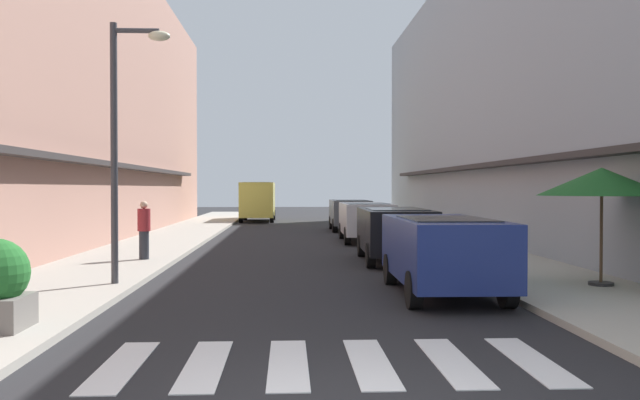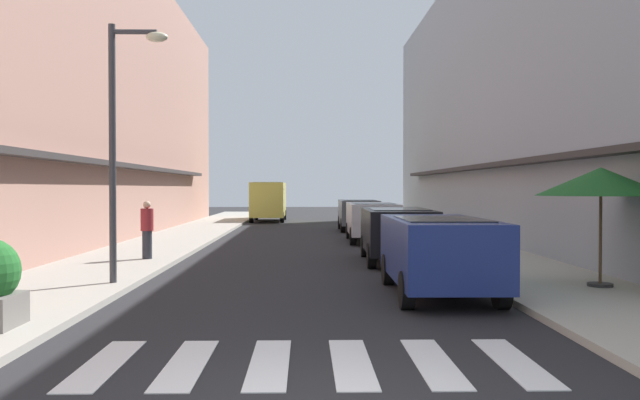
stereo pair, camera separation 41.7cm
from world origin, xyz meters
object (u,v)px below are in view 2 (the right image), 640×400
object	(u,v)px
parked_car_near	(439,247)
parked_car_distant	(358,211)
cafe_umbrella	(601,182)
parked_car_far	(372,217)
delivery_van	(269,198)
street_lamp	(122,124)
parked_car_mid	(397,229)
pedestrian_walking_far	(147,229)

from	to	relation	value
parked_car_near	parked_car_distant	xyz separation A→B (m)	(0.00, 18.65, -0.00)
parked_car_near	cafe_umbrella	bearing A→B (deg)	5.87
parked_car_far	delivery_van	bearing A→B (deg)	107.20
parked_car_near	delivery_van	distance (m)	28.05
delivery_van	cafe_umbrella	xyz separation A→B (m)	(7.96, -27.31, 0.74)
parked_car_distant	delivery_van	bearing A→B (deg)	117.84
parked_car_far	street_lamp	xyz separation A→B (m)	(-6.20, -11.25, 2.38)
parked_car_near	street_lamp	bearing A→B (deg)	170.37
parked_car_near	parked_car_mid	xyz separation A→B (m)	(0.00, 5.58, -0.00)
parked_car_far	delivery_van	xyz separation A→B (m)	(-4.75, 15.33, 0.48)
parked_car_far	cafe_umbrella	world-z (taller)	cafe_umbrella
cafe_umbrella	parked_car_distant	bearing A→B (deg)	99.96
parked_car_mid	cafe_umbrella	distance (m)	6.28
delivery_van	street_lamp	distance (m)	26.69
parked_car_distant	cafe_umbrella	xyz separation A→B (m)	(3.22, -18.32, 1.23)
parked_car_far	street_lamp	world-z (taller)	street_lamp
parked_car_far	pedestrian_walking_far	size ratio (longest dim) A/B	2.85
parked_car_near	pedestrian_walking_far	size ratio (longest dim) A/B	2.74
parked_car_near	parked_car_mid	world-z (taller)	same
parked_car_mid	parked_car_near	bearing A→B (deg)	-90.00
parked_car_distant	street_lamp	xyz separation A→B (m)	(-6.20, -17.60, 2.39)
cafe_umbrella	pedestrian_walking_far	size ratio (longest dim) A/B	1.58
parked_car_distant	cafe_umbrella	bearing A→B (deg)	-80.04
parked_car_distant	street_lamp	size ratio (longest dim) A/B	0.75
delivery_van	pedestrian_walking_far	xyz separation A→B (m)	(-2.03, -22.13, -0.47)
parked_car_mid	street_lamp	bearing A→B (deg)	-143.85
parked_car_mid	cafe_umbrella	size ratio (longest dim) A/B	1.74
parked_car_mid	pedestrian_walking_far	world-z (taller)	pedestrian_walking_far
parked_car_mid	pedestrian_walking_far	xyz separation A→B (m)	(-6.78, -0.07, 0.01)
parked_car_mid	parked_car_distant	bearing A→B (deg)	90.00
parked_car_mid	delivery_van	distance (m)	22.57
delivery_van	street_lamp	bearing A→B (deg)	-93.13
cafe_umbrella	pedestrian_walking_far	xyz separation A→B (m)	(-9.99, 5.17, -1.21)
street_lamp	parked_car_far	bearing A→B (deg)	61.16
delivery_van	pedestrian_walking_far	bearing A→B (deg)	-95.25
parked_car_distant	cafe_umbrella	distance (m)	18.64
delivery_van	cafe_umbrella	bearing A→B (deg)	-73.74
parked_car_distant	delivery_van	xyz separation A→B (m)	(-4.75, 8.98, 0.49)
parked_car_mid	delivery_van	size ratio (longest dim) A/B	0.79
parked_car_far	pedestrian_walking_far	distance (m)	9.60
parked_car_distant	street_lamp	world-z (taller)	street_lamp
parked_car_far	pedestrian_walking_far	world-z (taller)	pedestrian_walking_far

